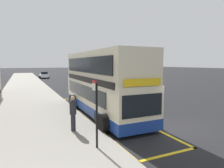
# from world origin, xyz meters

# --- Properties ---
(ground_plane) EXTENTS (260.00, 260.00, 0.00)m
(ground_plane) POSITION_xyz_m (0.00, 32.00, 0.00)
(ground_plane) COLOR black
(pavement_near) EXTENTS (6.00, 76.00, 0.14)m
(pavement_near) POSITION_xyz_m (-7.00, 32.00, 0.07)
(pavement_near) COLOR gray
(pavement_near) RESTS_ON ground
(double_decker_bus) EXTENTS (3.28, 10.50, 4.40)m
(double_decker_bus) POSITION_xyz_m (-2.46, 4.59, 2.06)
(double_decker_bus) COLOR beige
(double_decker_bus) RESTS_ON ground
(bus_bay_markings) EXTENTS (3.01, 14.12, 0.01)m
(bus_bay_markings) POSITION_xyz_m (-2.50, 4.41, 0.01)
(bus_bay_markings) COLOR gold
(bus_bay_markings) RESTS_ON ground
(bus_stop_sign) EXTENTS (0.09, 0.51, 2.76)m
(bus_stop_sign) POSITION_xyz_m (-4.95, -0.98, 1.76)
(bus_stop_sign) COLOR black
(bus_stop_sign) RESTS_ON pavement_near
(parked_car_white_distant) EXTENTS (2.09, 4.20, 1.62)m
(parked_car_white_distant) POSITION_xyz_m (-2.64, 42.00, 0.80)
(parked_car_white_distant) COLOR silver
(parked_car_white_distant) RESTS_ON ground
(parked_car_maroon_far) EXTENTS (2.09, 4.20, 1.62)m
(parked_car_maroon_far) POSITION_xyz_m (4.76, 38.55, 0.80)
(parked_car_maroon_far) COLOR maroon
(parked_car_maroon_far) RESTS_ON ground
(pedestrian_waiting_near_sign) EXTENTS (0.34, 0.34, 1.81)m
(pedestrian_waiting_near_sign) POSITION_xyz_m (-5.34, 1.38, 1.13)
(pedestrian_waiting_near_sign) COLOR #26262D
(pedestrian_waiting_near_sign) RESTS_ON pavement_near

